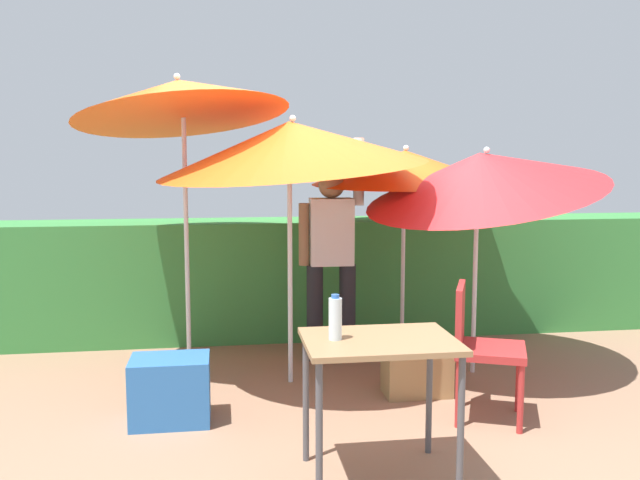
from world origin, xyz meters
name	(u,v)px	position (x,y,z in m)	size (l,w,h in m)	color
ground_plane	(326,395)	(0.00, 0.00, 0.00)	(24.00, 24.00, 0.00)	#937056
hedge_row	(298,277)	(0.00, 1.76, 0.56)	(8.00, 0.70, 1.12)	#38843D
umbrella_rainbow	(180,99)	(-1.03, 0.67, 2.16)	(1.69, 1.67, 2.51)	silver
umbrella_orange	(482,174)	(1.27, 0.32, 1.59)	(1.94, 1.89, 2.05)	silver
umbrella_yellow	(291,145)	(-0.21, 0.32, 1.80)	(2.03, 2.02, 2.13)	silver
umbrella_navy	(405,167)	(0.87, 1.10, 1.63)	(1.66, 1.66, 1.83)	silver
person_vendor	(331,251)	(0.18, 0.87, 0.93)	(0.55, 0.23, 1.88)	black
chair_plastic	(479,343)	(0.93, -0.58, 0.51)	(0.58, 0.58, 0.89)	#B72D2D
cooler_box	(170,390)	(-1.08, -0.35, 0.21)	(0.51, 0.36, 0.43)	#2D6BB7
crate_cardboard	(417,373)	(0.65, -0.08, 0.16)	(0.47, 0.28, 0.32)	#9E7A4C
folding_table	(380,356)	(0.08, -1.30, 0.67)	(0.80, 0.60, 0.77)	#4C4C51
bottle_water	(335,318)	(-0.15, -1.29, 0.88)	(0.07, 0.07, 0.24)	silver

